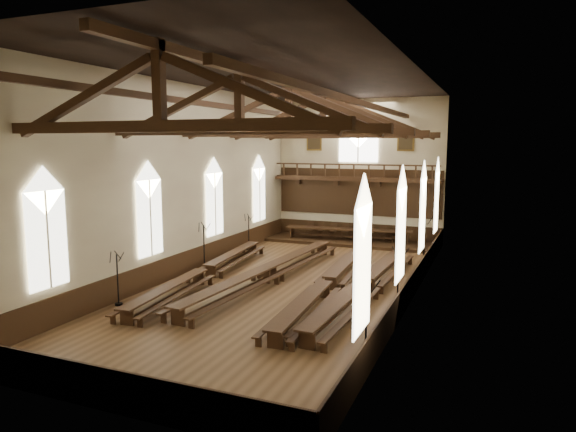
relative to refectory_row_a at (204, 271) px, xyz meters
name	(u,v)px	position (x,y,z in m)	size (l,w,h in m)	color
ground	(289,285)	(4.25, 0.95, -0.53)	(26.00, 26.00, 0.00)	brown
room_walls	(289,153)	(4.25, 0.95, 5.93)	(26.00, 26.00, 26.00)	beige
wainscot_band	(289,273)	(4.25, 0.95, 0.07)	(12.00, 26.00, 1.20)	#321D0F
side_windows	(289,209)	(4.25, 0.95, 3.22)	(11.85, 19.80, 4.50)	white
end_window	(358,139)	(4.25, 13.84, 6.70)	(2.80, 0.12, 3.80)	white
minstrels_gallery	(357,186)	(4.25, 13.61, 3.38)	(11.80, 1.24, 3.70)	#372311
portraits	(358,141)	(4.25, 13.84, 6.57)	(7.75, 0.09, 1.45)	brown
roof_trusses	(289,115)	(4.25, 0.95, 7.69)	(11.70, 25.70, 2.80)	#372311
refectory_row_a	(204,271)	(0.00, 0.00, 0.00)	(2.12, 14.23, 0.72)	#372311
refectory_row_b	(268,270)	(3.04, 1.10, 0.06)	(2.17, 14.99, 0.80)	#372311
refectory_row_c	(327,283)	(6.46, 0.16, 0.01)	(1.84, 14.27, 0.73)	#372311
refectory_row_d	(365,283)	(8.15, 0.66, 0.03)	(1.85, 14.59, 0.76)	#372311
dais	(348,242)	(4.03, 12.35, -0.42)	(11.40, 3.10, 0.21)	#321D0F
high_table	(348,230)	(4.03, 12.35, 0.38)	(8.83, 2.02, 0.82)	#372311
high_chairs	(351,230)	(4.03, 13.20, 0.24)	(6.77, 0.47, 1.03)	#372311
candelabrum_left_near	(118,289)	(-1.30, -4.85, 0.20)	(0.64, 0.73, 2.37)	black
candelabrum_left_mid	(204,255)	(-1.30, 2.12, 0.27)	(0.70, 0.80, 2.62)	black
candelabrum_left_far	(249,239)	(-1.30, 7.59, 0.20)	(0.68, 0.73, 2.40)	black
candelabrum_right_near	(366,333)	(9.80, -6.00, 0.26)	(0.76, 0.77, 2.59)	black
candelabrum_right_mid	(398,288)	(9.80, -0.35, 0.25)	(0.75, 0.76, 2.56)	black
candelabrum_right_far	(424,250)	(9.80, 7.76, 0.34)	(0.86, 0.82, 2.84)	black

